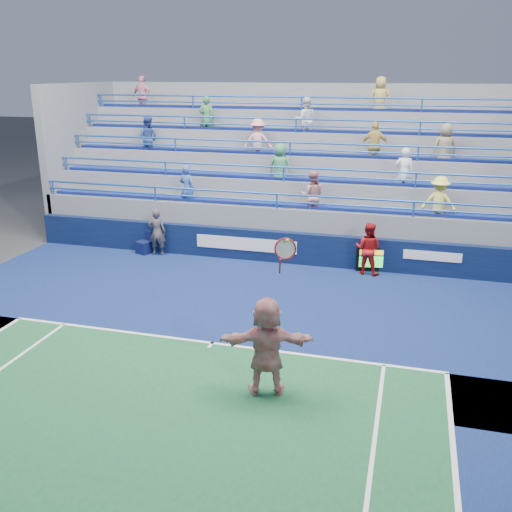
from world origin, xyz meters
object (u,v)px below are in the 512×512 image
(tennis_player, at_px, (267,346))
(ball_girl, at_px, (368,249))
(serve_speed_board, at_px, (375,259))
(judge_chair, at_px, (144,246))
(line_judge, at_px, (157,232))

(tennis_player, height_order, ball_girl, tennis_player)
(serve_speed_board, distance_m, ball_girl, 0.57)
(serve_speed_board, relative_size, judge_chair, 1.49)
(tennis_player, bearing_deg, line_judge, 127.50)
(line_judge, relative_size, ball_girl, 0.99)
(serve_speed_board, distance_m, tennis_player, 8.32)
(serve_speed_board, height_order, judge_chair, serve_speed_board)
(judge_chair, relative_size, line_judge, 0.48)
(line_judge, xyz_separation_m, ball_girl, (7.42, -0.04, 0.01))
(tennis_player, xyz_separation_m, ball_girl, (1.37, 7.85, -0.19))
(serve_speed_board, bearing_deg, judge_chair, -178.41)
(tennis_player, relative_size, line_judge, 1.97)
(serve_speed_board, relative_size, ball_girl, 0.71)
(serve_speed_board, xyz_separation_m, tennis_player, (-1.59, -8.15, 0.63))
(judge_chair, distance_m, line_judge, 0.81)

